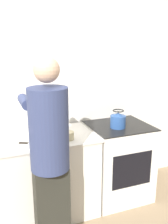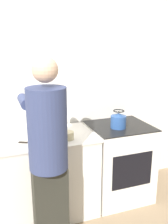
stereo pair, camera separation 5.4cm
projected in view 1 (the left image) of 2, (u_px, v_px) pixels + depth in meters
wall_back at (34, 91)px, 2.79m from camera, size 8.00×0.05×2.60m
counter at (11, 182)px, 2.56m from camera, size 1.79×0.66×0.88m
oven at (118, 161)px, 2.98m from camera, size 0.68×0.63×0.91m
person at (50, 153)px, 2.05m from camera, size 0.36×0.60×1.72m
cutting_board at (35, 143)px, 2.39m from camera, size 0.39×0.24×0.02m
knife at (30, 143)px, 2.35m from camera, size 0.23×0.13×0.01m
kettle at (118, 120)px, 2.76m from camera, size 0.17×0.17×0.20m
bowl_mixing at (68, 136)px, 2.49m from camera, size 0.12×0.12×0.08m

